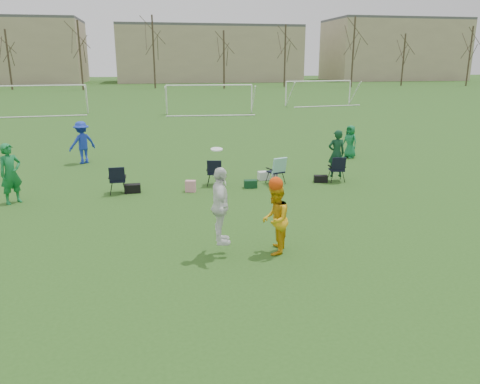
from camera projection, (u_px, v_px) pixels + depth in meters
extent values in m
plane|color=#285219|center=(213.00, 291.00, 9.32)|extent=(260.00, 260.00, 0.00)
imported|color=#147235|center=(11.00, 174.00, 14.81)|extent=(0.84, 0.82, 1.94)
imported|color=#1731B2|center=(82.00, 143.00, 20.64)|extent=(1.39, 1.25, 1.87)
imported|color=#136C3A|center=(350.00, 142.00, 21.90)|extent=(0.79, 0.89, 1.52)
imported|color=white|center=(220.00, 206.00, 10.71)|extent=(0.52, 1.09, 1.82)
imported|color=gold|center=(275.00, 220.00, 10.96)|extent=(0.89, 0.99, 1.67)
sphere|color=#DC3D0B|center=(276.00, 184.00, 10.72)|extent=(0.33, 0.33, 0.33)
cylinder|color=white|center=(217.00, 149.00, 10.41)|extent=(0.27, 0.27, 0.06)
imported|color=#0F3A21|center=(336.00, 154.00, 17.61)|extent=(0.67, 0.46, 1.79)
cube|color=black|center=(133.00, 188.00, 16.21)|extent=(0.55, 0.31, 0.30)
cube|color=pink|center=(191.00, 186.00, 16.31)|extent=(0.39, 0.30, 0.40)
cube|color=#0F371C|center=(251.00, 184.00, 16.84)|extent=(0.46, 0.30, 0.28)
cube|color=silver|center=(264.00, 176.00, 17.96)|extent=(0.44, 0.33, 0.32)
cylinder|color=silver|center=(275.00, 176.00, 17.93)|extent=(0.26, 0.26, 0.30)
cube|color=black|center=(321.00, 179.00, 17.61)|extent=(0.54, 0.36, 0.26)
cube|color=black|center=(118.00, 179.00, 16.08)|extent=(0.62, 0.62, 0.96)
cube|color=black|center=(215.00, 172.00, 17.16)|extent=(0.70, 0.70, 0.96)
cube|color=black|center=(276.00, 171.00, 17.35)|extent=(0.76, 0.76, 0.96)
cube|color=black|center=(337.00, 169.00, 17.67)|extent=(0.66, 0.66, 0.96)
cylinder|color=white|center=(87.00, 99.00, 40.28)|extent=(0.12, 0.12, 2.40)
cylinder|color=white|center=(40.00, 86.00, 39.00)|extent=(7.28, 0.76, 0.12)
cylinder|color=white|center=(166.00, 100.00, 39.55)|extent=(0.12, 0.12, 2.40)
cylinder|color=white|center=(252.00, 99.00, 40.38)|extent=(0.12, 0.12, 2.40)
cylinder|color=white|center=(209.00, 85.00, 39.64)|extent=(7.29, 0.63, 0.12)
cylinder|color=white|center=(286.00, 94.00, 46.67)|extent=(0.12, 0.12, 2.40)
cylinder|color=white|center=(350.00, 92.00, 48.94)|extent=(0.12, 0.12, 2.40)
cylinder|color=white|center=(319.00, 81.00, 47.48)|extent=(7.25, 1.13, 0.12)
cylinder|color=#382B21|center=(9.00, 60.00, 71.71)|extent=(0.28, 0.28, 9.00)
cylinder|color=#382B21|center=(80.00, 56.00, 70.70)|extent=(0.28, 0.28, 10.20)
cylinder|color=#382B21|center=(154.00, 52.00, 75.36)|extent=(0.28, 0.28, 11.40)
cylinder|color=#382B21|center=(224.00, 60.00, 74.84)|extent=(0.28, 0.28, 9.00)
cylinder|color=#382B21|center=(285.00, 56.00, 79.50)|extent=(0.28, 0.28, 10.20)
cylinder|color=#382B21|center=(353.00, 52.00, 78.48)|extent=(0.28, 0.28, 11.40)
cylinder|color=#382B21|center=(403.00, 60.00, 83.63)|extent=(0.28, 0.28, 9.00)
cylinder|color=#382B21|center=(470.00, 56.00, 82.62)|extent=(0.28, 0.28, 10.20)
cube|color=tan|center=(209.00, 55.00, 100.74)|extent=(38.00, 16.00, 11.00)
cube|color=tan|center=(393.00, 51.00, 108.24)|extent=(30.00, 16.00, 13.00)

